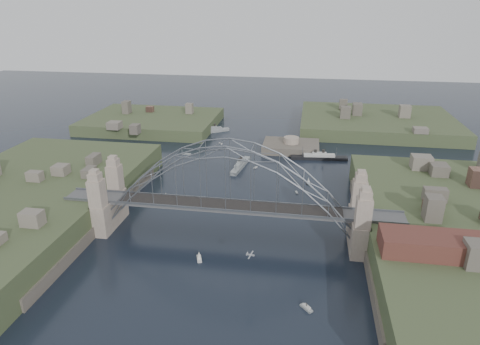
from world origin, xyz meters
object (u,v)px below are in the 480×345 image
Objects in this scene: ocean_liner at (319,157)px; naval_cruiser_far at (213,131)px; wharf_shed at (432,245)px; fort_island at (291,151)px; naval_cruiser_near at (240,165)px; bridge at (228,191)px.

naval_cruiser_far is at bearing 148.94° from ocean_liner.
naval_cruiser_far reaches higher than ocean_liner.
fort_island is at bearing 110.85° from wharf_shed.
bridge is at bearing -84.24° from naval_cruiser_near.
fort_island is 27.77m from naval_cruiser_near.
fort_island is 14.30m from ocean_liner.
naval_cruiser_far is (-36.50, 19.59, 1.17)m from fort_island.
fort_island is 1.56× the size of naval_cruiser_far.
naval_cruiser_far is (-68.50, 103.59, -9.17)m from wharf_shed.
naval_cruiser_far is 0.66× the size of ocean_liner.
bridge is 4.73× the size of naval_cruiser_near.
naval_cruiser_far is (-24.50, 89.59, -11.49)m from bridge.
ocean_liner is (-20.97, 74.97, -9.20)m from wharf_shed.
naval_cruiser_near is 30.76m from ocean_liner.
wharf_shed is at bearing -69.15° from fort_island.
bridge reaches higher than wharf_shed.
wharf_shed is at bearing -51.75° from naval_cruiser_near.
naval_cruiser_far is at bearing 115.27° from naval_cruiser_near.
wharf_shed is at bearing -56.53° from naval_cruiser_far.
ocean_liner is (23.03, 60.97, -11.52)m from bridge.
fort_island is 1.24× the size of naval_cruiser_near.
bridge is 46.23m from wharf_shed.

